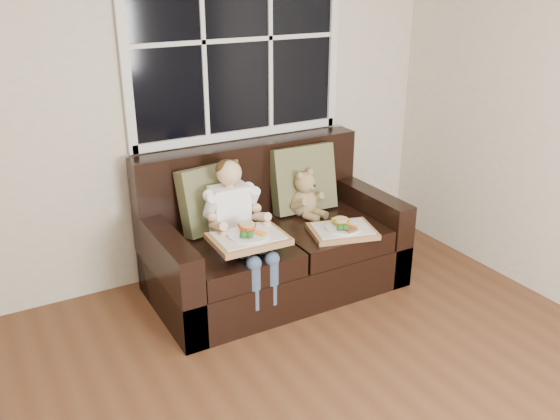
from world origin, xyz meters
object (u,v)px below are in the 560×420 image
tray_right (342,230)px  child (236,216)px  tray_left (249,237)px  teddy_bear (305,197)px  loveseat (271,244)px

tray_right → child: bearing=175.9°
tray_left → tray_right: tray_left is taller
teddy_bear → tray_right: size_ratio=0.72×
loveseat → tray_left: 0.54m
child → tray_left: bearing=-95.9°
tray_left → tray_right: size_ratio=0.94×
loveseat → tray_right: (0.36, -0.35, 0.17)m
teddy_bear → child: bearing=178.3°
child → tray_right: (0.67, -0.23, -0.15)m
loveseat → tray_right: size_ratio=3.45×
child → teddy_bear: (0.62, 0.16, -0.04)m
child → loveseat: bearing=20.4°
child → teddy_bear: 0.64m
teddy_bear → tray_right: 0.42m
teddy_bear → loveseat: bearing=172.3°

